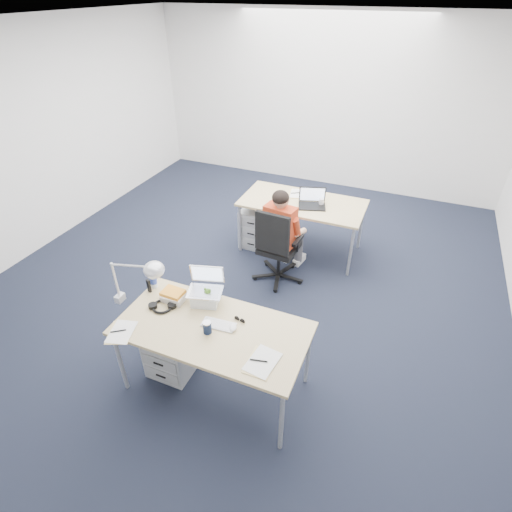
# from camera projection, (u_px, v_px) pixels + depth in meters

# --- Properties ---
(floor) EXTENTS (7.00, 7.00, 0.00)m
(floor) POSITION_uv_depth(u_px,v_px,m) (241.00, 291.00, 4.84)
(floor) COLOR black
(floor) RESTS_ON ground
(room) EXTENTS (6.02, 7.02, 2.80)m
(room) POSITION_uv_depth(u_px,v_px,m) (237.00, 154.00, 3.87)
(room) COLOR silver
(room) RESTS_ON ground
(desk_near) EXTENTS (1.60, 0.80, 0.73)m
(desk_near) POSITION_uv_depth(u_px,v_px,m) (213.00, 331.00, 3.33)
(desk_near) COLOR tan
(desk_near) RESTS_ON ground
(desk_far) EXTENTS (1.60, 0.80, 0.73)m
(desk_far) POSITION_uv_depth(u_px,v_px,m) (302.00, 205.00, 5.22)
(desk_far) COLOR tan
(desk_far) RESTS_ON ground
(office_chair) EXTENTS (0.67, 0.67, 1.01)m
(office_chair) POSITION_uv_depth(u_px,v_px,m) (278.00, 260.00, 4.88)
(office_chair) COLOR black
(office_chair) RESTS_ON ground
(seated_person) EXTENTS (0.41, 0.68, 1.19)m
(seated_person) POSITION_uv_depth(u_px,v_px,m) (285.00, 232.00, 4.83)
(seated_person) COLOR #C43C1C
(seated_person) RESTS_ON ground
(drawer_pedestal_near) EXTENTS (0.40, 0.50, 0.55)m
(drawer_pedestal_near) POSITION_uv_depth(u_px,v_px,m) (174.00, 345.00, 3.76)
(drawer_pedestal_near) COLOR #ABAEB0
(drawer_pedestal_near) RESTS_ON ground
(drawer_pedestal_far) EXTENTS (0.40, 0.50, 0.55)m
(drawer_pedestal_far) POSITION_uv_depth(u_px,v_px,m) (258.00, 225.00, 5.59)
(drawer_pedestal_far) COLOR #ABAEB0
(drawer_pedestal_far) RESTS_ON ground
(silver_laptop) EXTENTS (0.36, 0.31, 0.32)m
(silver_laptop) POSITION_uv_depth(u_px,v_px,m) (205.00, 288.00, 3.48)
(silver_laptop) COLOR silver
(silver_laptop) RESTS_ON desk_near
(wireless_keyboard) EXTENTS (0.29, 0.14, 0.01)m
(wireless_keyboard) POSITION_uv_depth(u_px,v_px,m) (219.00, 325.00, 3.33)
(wireless_keyboard) COLOR white
(wireless_keyboard) RESTS_ON desk_near
(computer_mouse) EXTENTS (0.09, 0.11, 0.03)m
(computer_mouse) POSITION_uv_depth(u_px,v_px,m) (233.00, 327.00, 3.29)
(computer_mouse) COLOR white
(computer_mouse) RESTS_ON desk_near
(headphones) EXTENTS (0.30, 0.27, 0.04)m
(headphones) POSITION_uv_depth(u_px,v_px,m) (162.00, 306.00, 3.50)
(headphones) COLOR black
(headphones) RESTS_ON desk_near
(can_koozie) EXTENTS (0.08, 0.08, 0.11)m
(can_koozie) POSITION_uv_depth(u_px,v_px,m) (207.00, 327.00, 3.23)
(can_koozie) COLOR #121E3A
(can_koozie) RESTS_ON desk_near
(water_bottle) EXTENTS (0.07, 0.07, 0.20)m
(water_bottle) POSITION_uv_depth(u_px,v_px,m) (153.00, 279.00, 3.69)
(water_bottle) COLOR silver
(water_bottle) RESTS_ON desk_near
(bear_figurine) EXTENTS (0.09, 0.07, 0.16)m
(bear_figurine) POSITION_uv_depth(u_px,v_px,m) (208.00, 296.00, 3.52)
(bear_figurine) COLOR #326D1D
(bear_figurine) RESTS_ON desk_near
(book_stack) EXTENTS (0.21, 0.16, 0.09)m
(book_stack) POSITION_uv_depth(u_px,v_px,m) (173.00, 296.00, 3.57)
(book_stack) COLOR silver
(book_stack) RESTS_ON desk_near
(cordless_phone) EXTENTS (0.04, 0.03, 0.14)m
(cordless_phone) POSITION_uv_depth(u_px,v_px,m) (149.00, 286.00, 3.65)
(cordless_phone) COLOR black
(cordless_phone) RESTS_ON desk_near
(papers_left) EXTENTS (0.26, 0.31, 0.01)m
(papers_left) POSITION_uv_depth(u_px,v_px,m) (120.00, 332.00, 3.26)
(papers_left) COLOR #DDC580
(papers_left) RESTS_ON desk_near
(papers_right) EXTENTS (0.22, 0.30, 0.01)m
(papers_right) POSITION_uv_depth(u_px,v_px,m) (261.00, 362.00, 3.00)
(papers_right) COLOR #DDC580
(papers_right) RESTS_ON desk_near
(sunglasses) EXTENTS (0.11, 0.07, 0.02)m
(sunglasses) POSITION_uv_depth(u_px,v_px,m) (240.00, 320.00, 3.37)
(sunglasses) COLOR black
(sunglasses) RESTS_ON desk_near
(desk_lamp) EXTENTS (0.52, 0.26, 0.56)m
(desk_lamp) POSITION_uv_depth(u_px,v_px,m) (131.00, 281.00, 3.37)
(desk_lamp) COLOR silver
(desk_lamp) RESTS_ON desk_near
(dark_laptop) EXTENTS (0.42, 0.41, 0.24)m
(dark_laptop) POSITION_uv_depth(u_px,v_px,m) (313.00, 198.00, 5.01)
(dark_laptop) COLOR black
(dark_laptop) RESTS_ON desk_far
(far_cup) EXTENTS (0.06, 0.06, 0.09)m
(far_cup) POSITION_uv_depth(u_px,v_px,m) (321.00, 202.00, 5.10)
(far_cup) COLOR white
(far_cup) RESTS_ON desk_far
(far_papers) EXTENTS (0.26, 0.32, 0.01)m
(far_papers) POSITION_uv_depth(u_px,v_px,m) (297.00, 194.00, 5.38)
(far_papers) COLOR white
(far_papers) RESTS_ON desk_far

